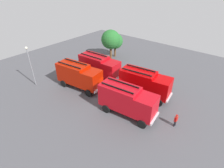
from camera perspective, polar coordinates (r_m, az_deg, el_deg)
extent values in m
plane|color=#4C4C51|center=(26.27, 0.00, -2.60)|extent=(50.33, 50.33, 0.00)
cube|color=#AB1402|center=(25.36, -6.50, 1.42)|extent=(2.53, 2.78, 2.60)
cube|color=#8C9EAD|center=(24.65, -4.60, 1.40)|extent=(0.38, 2.12, 1.46)
cube|color=#AB1402|center=(27.36, -12.37, 3.61)|extent=(5.10, 3.14, 2.90)
cube|color=black|center=(27.12, -11.77, 7.13)|extent=(4.29, 0.72, 0.12)
cube|color=black|center=(26.24, -13.77, 6.01)|extent=(4.29, 0.72, 0.12)
cube|color=silver|center=(25.34, -4.19, -1.54)|extent=(0.53, 2.38, 0.28)
cylinder|color=black|center=(26.87, -4.42, -0.44)|extent=(1.14, 0.50, 1.10)
cylinder|color=black|center=(25.30, -7.57, -2.91)|extent=(1.14, 0.50, 1.10)
cylinder|color=black|center=(29.66, -12.16, 2.21)|extent=(1.14, 0.50, 1.10)
cylinder|color=black|center=(28.25, -15.40, 0.14)|extent=(1.14, 0.50, 1.10)
cube|color=red|center=(20.49, 10.98, -7.33)|extent=(2.47, 2.74, 2.60)
cube|color=#8C9EAD|center=(20.05, 13.83, -7.60)|extent=(0.32, 2.12, 1.46)
cube|color=red|center=(21.57, 2.50, -3.94)|extent=(5.05, 3.03, 2.90)
cube|color=black|center=(21.20, 3.55, 0.42)|extent=(4.31, 0.61, 0.12)
cube|color=black|center=(20.19, 1.60, -1.28)|extent=(4.31, 0.61, 0.12)
cube|color=silver|center=(20.96, 13.70, -10.83)|extent=(0.47, 2.38, 0.28)
cylinder|color=black|center=(22.31, 12.30, -8.93)|extent=(1.13, 0.47, 1.10)
cylinder|color=black|center=(20.61, 9.69, -12.67)|extent=(1.13, 0.47, 1.10)
cylinder|color=black|center=(23.90, 1.41, -4.93)|extent=(1.13, 0.47, 1.10)
cylinder|color=black|center=(22.32, -1.87, -8.02)|extent=(1.13, 0.47, 1.10)
cube|color=#B00A12|center=(27.85, -0.27, 4.57)|extent=(2.37, 2.65, 2.60)
cube|color=#8C9EAD|center=(27.17, 1.53, 4.56)|extent=(0.23, 2.13, 1.46)
cube|color=#B00A12|center=(29.77, -5.77, 6.60)|extent=(4.96, 2.83, 2.90)
cube|color=black|center=(29.61, -5.06, 9.82)|extent=(4.32, 0.42, 0.12)
cube|color=black|center=(28.67, -6.85, 8.95)|extent=(4.32, 0.42, 0.12)
cube|color=silver|center=(27.80, 1.74, 1.80)|extent=(0.36, 2.38, 0.28)
cylinder|color=black|center=(29.35, 1.43, 2.64)|extent=(1.12, 0.43, 1.10)
cylinder|color=black|center=(27.66, -1.38, 0.68)|extent=(1.12, 0.43, 1.10)
cylinder|color=black|center=(32.03, -5.85, 5.12)|extent=(1.12, 0.43, 1.10)
cylinder|color=black|center=(30.49, -8.79, 3.44)|extent=(1.12, 0.43, 1.10)
cube|color=#BB0305|center=(24.26, 15.86, -1.24)|extent=(2.51, 2.77, 2.60)
cube|color=#8C9EAD|center=(23.91, 18.34, -1.32)|extent=(0.36, 2.12, 1.46)
cube|color=#BB0305|center=(25.10, 8.39, 1.32)|extent=(5.09, 3.12, 2.90)
cube|color=black|center=(24.92, 9.33, 5.11)|extent=(4.30, 0.69, 0.12)
cube|color=black|center=(23.79, 7.98, 3.87)|extent=(4.30, 0.69, 0.12)
cube|color=silver|center=(24.68, 18.10, -4.27)|extent=(0.51, 2.38, 0.28)
cylinder|color=black|center=(26.04, 16.61, -3.00)|extent=(1.14, 0.49, 1.10)
cylinder|color=black|center=(24.12, 14.89, -5.79)|extent=(1.14, 0.49, 1.10)
cylinder|color=black|center=(27.33, 6.89, 0.01)|extent=(1.14, 0.49, 1.10)
cylinder|color=black|center=(25.50, 4.52, -2.40)|extent=(1.14, 0.49, 1.10)
cylinder|color=black|center=(23.48, 13.65, -7.22)|extent=(0.16, 0.16, 0.80)
cylinder|color=black|center=(23.39, 14.05, -7.46)|extent=(0.16, 0.16, 0.80)
cube|color=black|center=(22.98, 14.08, -5.88)|extent=(0.46, 0.32, 0.70)
sphere|color=tan|center=(22.71, 14.23, -4.96)|extent=(0.23, 0.23, 0.23)
cylinder|color=black|center=(22.65, 14.26, -4.77)|extent=(0.28, 0.28, 0.07)
cylinder|color=black|center=(29.19, 11.21, 1.50)|extent=(0.16, 0.16, 0.82)
cylinder|color=black|center=(29.05, 11.48, 1.32)|extent=(0.16, 0.16, 0.82)
cube|color=#B7140F|center=(28.75, 11.50, 2.73)|extent=(0.48, 0.37, 0.71)
sphere|color=#9E704C|center=(28.52, 11.60, 3.56)|extent=(0.23, 0.23, 0.23)
cylinder|color=#B7140F|center=(28.48, 11.62, 3.72)|extent=(0.29, 0.29, 0.07)
cylinder|color=black|center=(27.30, 13.54, -1.16)|extent=(0.16, 0.16, 0.77)
cylinder|color=black|center=(27.37, 13.95, -1.14)|extent=(0.16, 0.16, 0.77)
cube|color=gold|center=(26.96, 13.94, 0.13)|extent=(0.47, 0.47, 0.67)
sphere|color=brown|center=(26.74, 14.06, 0.94)|extent=(0.22, 0.22, 0.22)
cylinder|color=gold|center=(26.70, 14.08, 1.10)|extent=(0.27, 0.27, 0.07)
cylinder|color=black|center=(21.96, 19.89, -11.80)|extent=(0.16, 0.16, 0.74)
cylinder|color=black|center=(21.81, 19.62, -12.09)|extent=(0.16, 0.16, 0.74)
cube|color=#B7140F|center=(21.43, 20.09, -10.58)|extent=(0.29, 0.44, 0.65)
sphere|color=#9E704C|center=(21.16, 20.31, -9.72)|extent=(0.21, 0.21, 0.21)
cylinder|color=#B7140F|center=(21.10, 20.35, -9.55)|extent=(0.26, 0.26, 0.06)
cylinder|color=black|center=(28.89, -7.40, 1.53)|extent=(0.16, 0.16, 0.81)
cylinder|color=black|center=(28.94, -7.01, 1.61)|extent=(0.16, 0.16, 0.81)
cube|color=#B7140F|center=(28.55, -7.30, 2.89)|extent=(0.40, 0.48, 0.71)
sphere|color=#9E704C|center=(28.32, -7.37, 3.71)|extent=(0.23, 0.23, 0.23)
cylinder|color=#B7140F|center=(28.28, -7.38, 3.88)|extent=(0.29, 0.29, 0.07)
cylinder|color=brown|center=(37.01, -0.40, 10.13)|extent=(0.47, 0.47, 2.37)
sphere|color=#236628|center=(36.07, -0.42, 14.27)|extent=(3.80, 3.80, 3.80)
cylinder|color=brown|center=(38.00, 0.97, 10.42)|extent=(0.40, 0.40, 2.00)
sphere|color=#236628|center=(37.21, 1.00, 13.82)|extent=(3.21, 3.21, 3.21)
cone|color=#F2600C|center=(26.99, 18.06, -2.57)|extent=(0.43, 0.43, 0.62)
cylinder|color=slate|center=(29.20, -24.68, 4.77)|extent=(0.16, 0.16, 5.95)
sphere|color=#F2EFCC|center=(28.07, -26.12, 10.49)|extent=(0.36, 0.36, 0.36)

